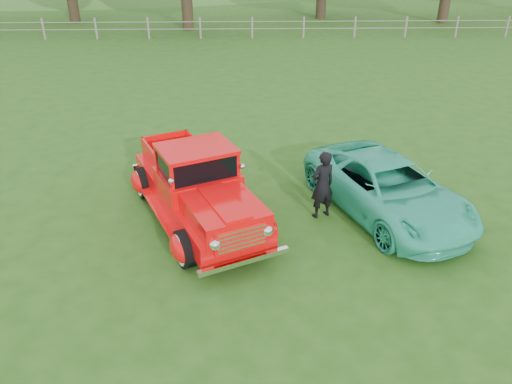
{
  "coord_description": "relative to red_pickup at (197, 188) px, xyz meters",
  "views": [
    {
      "loc": [
        -0.58,
        -7.98,
        5.83
      ],
      "look_at": [
        -0.34,
        1.2,
        0.92
      ],
      "focal_mm": 35.0,
      "sensor_mm": 36.0,
      "label": 1
    }
  ],
  "objects": [
    {
      "name": "teal_sedan",
      "position": [
        4.24,
        0.18,
        -0.16
      ],
      "size": [
        3.65,
        5.02,
        1.27
      ],
      "primitive_type": "imported",
      "rotation": [
        0.0,
        0.0,
        0.38
      ],
      "color": "#2FBE97",
      "rests_on": "ground"
    },
    {
      "name": "man",
      "position": [
        2.74,
        0.07,
        -0.0
      ],
      "size": [
        0.68,
        0.59,
        1.58
      ],
      "primitive_type": "imported",
      "rotation": [
        0.0,
        0.0,
        3.57
      ],
      "color": "black",
      "rests_on": "ground"
    },
    {
      "name": "distant_hills",
      "position": [
        -2.48,
        57.8,
        -5.34
      ],
      "size": [
        116.0,
        60.0,
        18.0
      ],
      "color": "#336525",
      "rests_on": "ground"
    },
    {
      "name": "red_pickup",
      "position": [
        0.0,
        0.0,
        0.0
      ],
      "size": [
        3.66,
        5.26,
        1.78
      ],
      "rotation": [
        0.0,
        0.0,
        0.43
      ],
      "color": "black",
      "rests_on": "ground"
    },
    {
      "name": "ground",
      "position": [
        1.6,
        -1.67,
        -0.8
      ],
      "size": [
        140.0,
        140.0,
        0.0
      ],
      "primitive_type": "plane",
      "color": "#234E15",
      "rests_on": "ground"
    },
    {
      "name": "fence_line",
      "position": [
        1.6,
        20.33,
        -0.19
      ],
      "size": [
        48.0,
        0.12,
        1.2
      ],
      "color": "gray",
      "rests_on": "ground"
    }
  ]
}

